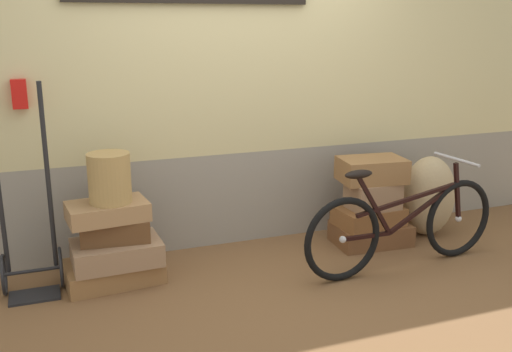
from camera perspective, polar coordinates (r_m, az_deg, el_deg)
ground at (r=4.30m, az=1.71°, el=-10.22°), size 8.46×5.20×0.06m
station_building at (r=4.72m, az=-1.96°, el=7.95°), size 6.46×0.74×2.44m
suitcase_0 at (r=4.32m, az=-13.80°, el=-9.05°), size 0.70×0.49×0.15m
suitcase_1 at (r=4.23m, az=-13.49°, el=-7.29°), size 0.62×0.42×0.16m
suitcase_2 at (r=4.21m, az=-13.63°, el=-5.08°), size 0.50×0.34×0.16m
suitcase_3 at (r=4.15m, az=-14.36°, el=-3.36°), size 0.57×0.39×0.13m
suitcase_4 at (r=4.96m, az=11.17°, el=-5.52°), size 0.63×0.44×0.17m
suitcase_5 at (r=4.87m, az=10.99°, el=-3.89°), size 0.56×0.40×0.15m
suitcase_6 at (r=4.81m, az=11.40°, el=-1.87°), size 0.40×0.29×0.22m
suitcase_7 at (r=4.79m, az=11.28°, el=0.60°), size 0.55×0.40×0.19m
wicker_basket at (r=4.08m, az=-14.17°, el=-0.19°), size 0.29×0.29×0.35m
luggage_trolley at (r=4.22m, az=-21.29°, el=-6.24°), size 0.39×0.36×1.43m
burlap_sack at (r=5.20m, az=16.53°, el=-1.88°), size 0.47×0.40×0.69m
bicycle at (r=4.44m, az=14.19°, el=-4.72°), size 1.68×0.46×0.80m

